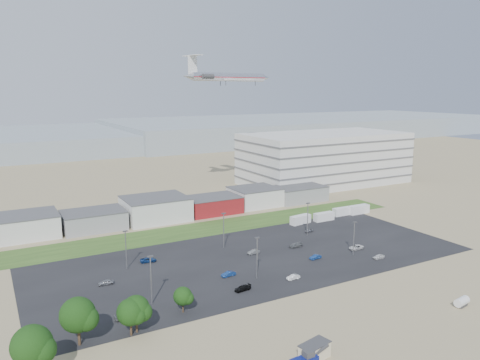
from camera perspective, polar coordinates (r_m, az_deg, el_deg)
ground at (r=113.56m, az=4.83°, el=-12.97°), size 700.00×700.00×0.00m
parking_lot at (r=131.69m, az=1.77°, el=-9.48°), size 120.00×50.00×0.01m
grass_strip at (r=156.65m, az=-5.85°, el=-6.17°), size 160.00×16.00×0.02m
hills_backdrop at (r=414.91m, az=-15.18°, el=4.83°), size 700.00×200.00×9.00m
building_row at (r=167.63m, az=-13.82°, el=-3.87°), size 170.00×20.00×8.00m
parking_garage at (r=236.32m, az=10.26°, el=2.63°), size 80.00×40.00×25.00m
portable_shed at (r=87.22m, az=9.07°, el=-19.89°), size 6.25×4.12×2.90m
storage_tank_nw at (r=114.58m, az=25.41°, el=-13.23°), size 3.89×2.38×2.19m
box_trailer_a at (r=164.77m, az=7.38°, el=-4.80°), size 8.21×3.54×2.98m
box_trailer_b at (r=169.90m, az=10.19°, el=-4.42°), size 7.77×2.45×2.91m
box_trailer_c at (r=178.41m, az=12.36°, el=-3.77°), size 7.67×2.49×2.87m
box_trailer_d at (r=182.10m, az=14.27°, el=-3.50°), size 8.56×2.69×3.21m
tree_far_left at (r=85.82m, az=-24.01°, el=-18.37°), size 7.03×7.03×10.55m
tree_left at (r=93.10m, az=-19.16°, el=-15.67°), size 6.93×6.93×10.40m
tree_mid at (r=94.16m, az=-13.22°, el=-15.73°), size 5.53×5.53×8.29m
tree_right at (r=94.92m, az=-12.56°, el=-15.42°), size 5.64×5.64×8.46m
tree_near at (r=101.39m, az=-6.99°, el=-14.11°), size 4.22×4.22×6.34m
lightpole_front_l at (r=105.12m, az=-10.79°, el=-11.89°), size 1.29×0.54×11.01m
lightpole_front_m at (r=116.52m, az=2.08°, el=-9.48°), size 1.25×0.52×10.60m
lightpole_front_r at (r=135.96m, az=13.71°, el=-6.96°), size 1.15×0.48×9.76m
lightpole_back_l at (r=125.89m, az=-13.72°, el=-8.29°), size 1.22×0.51×10.33m
lightpole_back_m at (r=137.90m, az=-2.00°, el=-6.19°), size 1.26×0.52×10.67m
lightpole_back_r at (r=150.93m, az=8.24°, el=-4.76°), size 1.27×0.53×10.77m
airliner at (r=214.38m, az=-1.35°, el=12.45°), size 50.67×37.65×13.91m
parked_car_0 at (r=142.34m, az=13.98°, el=-7.96°), size 4.70×2.37×1.28m
parked_car_1 at (r=132.35m, az=9.18°, el=-9.25°), size 3.70×1.60×1.19m
parked_car_2 at (r=136.45m, az=16.54°, el=-8.94°), size 3.52×1.43×1.20m
parked_car_3 at (r=111.57m, az=0.33°, el=-13.04°), size 4.34×2.17×1.21m
parked_car_4 at (r=119.38m, az=-1.42°, el=-11.38°), size 3.89×1.67×1.25m
parked_car_5 at (r=118.99m, az=-16.06°, el=-11.90°), size 3.73×1.74×1.24m
parked_car_7 at (r=134.56m, az=1.65°, el=-8.76°), size 3.73×1.58×1.20m
parked_car_8 at (r=155.93m, az=8.44°, el=-6.11°), size 3.38×1.71×1.10m
parked_car_9 at (r=130.93m, az=-11.12°, el=-9.54°), size 4.59×2.59×1.21m
parked_car_10 at (r=101.99m, az=-13.94°, el=-15.81°), size 4.20×2.09×1.17m
parked_car_12 at (r=141.00m, az=6.81°, el=-7.89°), size 4.31×1.85×1.24m
parked_car_13 at (r=118.33m, az=6.50°, el=-11.68°), size 3.54×1.33×1.16m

